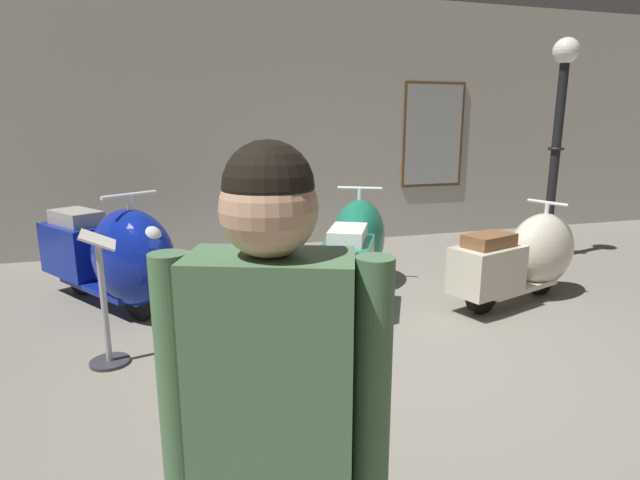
# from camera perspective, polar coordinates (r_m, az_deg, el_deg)

# --- Properties ---
(ground_plane) EXTENTS (60.00, 60.00, 0.00)m
(ground_plane) POSITION_cam_1_polar(r_m,az_deg,el_deg) (3.90, 10.65, -13.12)
(ground_plane) COLOR slate
(showroom_back_wall) EXTENTS (18.00, 0.24, 3.38)m
(showroom_back_wall) POSITION_cam_1_polar(r_m,az_deg,el_deg) (7.21, -3.39, 12.95)
(showroom_back_wall) COLOR #ADA89E
(showroom_back_wall) RESTS_ON ground
(scooter_0) EXTENTS (1.47, 1.81, 1.12)m
(scooter_0) POSITION_cam_1_polar(r_m,az_deg,el_deg) (5.00, -22.00, -1.70)
(scooter_0) COLOR black
(scooter_0) RESTS_ON ground
(scooter_1) EXTENTS (1.22, 1.75, 1.05)m
(scooter_1) POSITION_cam_1_polar(r_m,az_deg,el_deg) (5.14, 4.02, -0.76)
(scooter_1) COLOR black
(scooter_1) RESTS_ON ground
(scooter_2) EXTENTS (1.62, 0.90, 0.96)m
(scooter_2) POSITION_cam_1_polar(r_m,az_deg,el_deg) (5.30, 22.06, -1.77)
(scooter_2) COLOR black
(scooter_2) RESTS_ON ground
(lamppost) EXTENTS (0.30, 0.30, 2.67)m
(lamppost) POSITION_cam_1_polar(r_m,az_deg,el_deg) (6.89, 25.07, 10.43)
(lamppost) COLOR black
(lamppost) RESTS_ON ground
(visitor_0) EXTENTS (0.54, 0.36, 1.67)m
(visitor_0) POSITION_cam_1_polar(r_m,az_deg,el_deg) (1.34, -5.19, -20.54)
(visitor_0) COLOR black
(visitor_0) RESTS_ON ground
(info_stanchion) EXTENTS (0.28, 0.33, 0.98)m
(info_stanchion) POSITION_cam_1_polar(r_m,az_deg,el_deg) (3.93, -23.00, -7.34)
(info_stanchion) COLOR #333338
(info_stanchion) RESTS_ON ground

